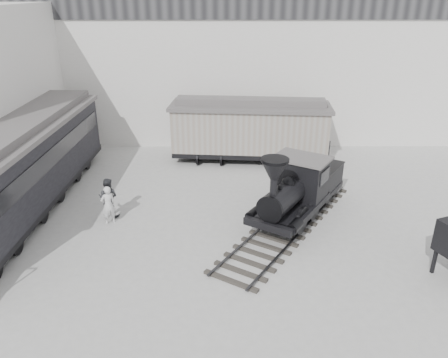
{
  "coord_description": "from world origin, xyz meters",
  "views": [
    {
      "loc": [
        -0.87,
        -13.97,
        9.56
      ],
      "look_at": [
        -0.84,
        3.58,
        2.0
      ],
      "focal_mm": 35.0,
      "sensor_mm": 36.0,
      "label": 1
    }
  ],
  "objects_px": {
    "locomotive": "(296,192)",
    "visitor_b": "(108,198)",
    "passenger_coach": "(26,164)",
    "visitor_a": "(108,205)",
    "boxcar": "(250,129)"
  },
  "relations": [
    {
      "from": "passenger_coach",
      "to": "visitor_b",
      "type": "xyz_separation_m",
      "value": [
        3.95,
        -1.03,
        -1.24
      ]
    },
    {
      "from": "visitor_a",
      "to": "visitor_b",
      "type": "xyz_separation_m",
      "value": [
        -0.14,
        0.64,
        0.05
      ]
    },
    {
      "from": "passenger_coach",
      "to": "visitor_a",
      "type": "distance_m",
      "value": 4.61
    },
    {
      "from": "passenger_coach",
      "to": "visitor_b",
      "type": "height_order",
      "value": "passenger_coach"
    },
    {
      "from": "visitor_a",
      "to": "visitor_b",
      "type": "bearing_deg",
      "value": -111.3
    },
    {
      "from": "boxcar",
      "to": "visitor_b",
      "type": "bearing_deg",
      "value": -128.42
    },
    {
      "from": "locomotive",
      "to": "visitor_b",
      "type": "bearing_deg",
      "value": -149.5
    },
    {
      "from": "locomotive",
      "to": "visitor_b",
      "type": "height_order",
      "value": "locomotive"
    },
    {
      "from": "visitor_b",
      "to": "passenger_coach",
      "type": "bearing_deg",
      "value": -5.9
    },
    {
      "from": "visitor_a",
      "to": "visitor_b",
      "type": "relative_size",
      "value": 0.95
    },
    {
      "from": "visitor_b",
      "to": "locomotive",
      "type": "bearing_deg",
      "value": -173.05
    },
    {
      "from": "locomotive",
      "to": "visitor_b",
      "type": "distance_m",
      "value": 8.51
    },
    {
      "from": "passenger_coach",
      "to": "visitor_b",
      "type": "bearing_deg",
      "value": -13.44
    },
    {
      "from": "locomotive",
      "to": "visitor_a",
      "type": "height_order",
      "value": "locomotive"
    },
    {
      "from": "locomotive",
      "to": "boxcar",
      "type": "distance_m",
      "value": 7.74
    }
  ]
}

